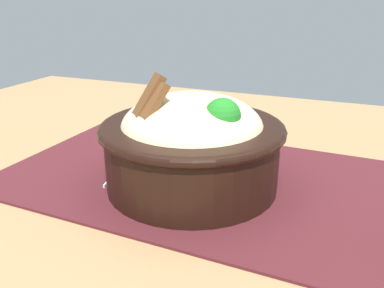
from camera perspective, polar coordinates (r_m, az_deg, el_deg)
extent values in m
cube|color=#99754C|center=(0.47, 1.79, -7.90)|extent=(1.23, 0.92, 0.03)
cylinder|color=olive|center=(1.22, -16.91, -10.19)|extent=(0.04, 0.04, 0.73)
cube|color=#47191E|center=(0.49, -0.19, -4.51)|extent=(0.45, 0.30, 0.00)
cylinder|color=black|center=(0.45, 0.00, -1.52)|extent=(0.19, 0.19, 0.07)
torus|color=black|center=(0.44, 0.00, 2.27)|extent=(0.20, 0.20, 0.01)
ellipsoid|color=beige|center=(0.44, 0.00, 2.40)|extent=(0.20, 0.20, 0.07)
sphere|color=#1F7521|center=(0.40, 4.36, 3.94)|extent=(0.04, 0.04, 0.04)
cylinder|color=orange|center=(0.47, -3.45, 6.10)|extent=(0.03, 0.01, 0.01)
cylinder|color=orange|center=(0.47, -4.10, 5.84)|extent=(0.02, 0.02, 0.01)
cube|color=brown|center=(0.42, -6.81, 5.86)|extent=(0.04, 0.03, 0.05)
cube|color=brown|center=(0.41, -6.61, 6.01)|extent=(0.04, 0.04, 0.06)
cube|color=brown|center=(0.40, -6.02, 5.31)|extent=(0.04, 0.04, 0.05)
cube|color=silver|center=(0.54, -7.34, -1.59)|extent=(0.02, 0.07, 0.00)
cube|color=silver|center=(0.51, -8.94, -3.35)|extent=(0.01, 0.01, 0.00)
cube|color=silver|center=(0.49, -9.75, -4.23)|extent=(0.03, 0.03, 0.00)
cube|color=silver|center=(0.48, -11.89, -5.34)|extent=(0.01, 0.02, 0.00)
cube|color=silver|center=(0.47, -11.23, -5.42)|extent=(0.01, 0.02, 0.00)
cube|color=silver|center=(0.47, -10.54, -5.51)|extent=(0.01, 0.02, 0.00)
cube|color=silver|center=(0.47, -9.87, -5.59)|extent=(0.01, 0.02, 0.00)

